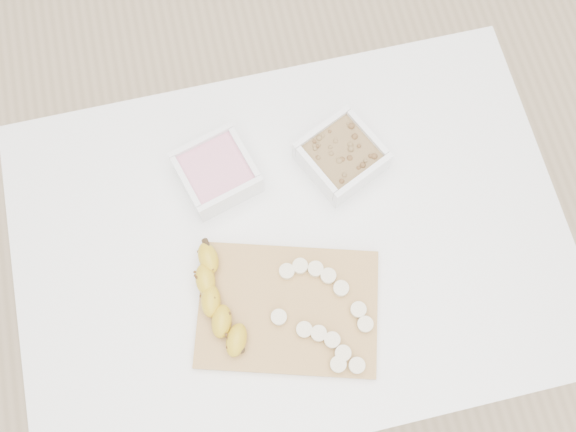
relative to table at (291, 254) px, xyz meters
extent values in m
plane|color=#C6AD89|center=(0.00, 0.00, -0.65)|extent=(3.50, 3.50, 0.00)
cube|color=white|center=(0.00, 0.00, 0.08)|extent=(1.00, 0.70, 0.04)
cylinder|color=white|center=(0.44, -0.29, -0.30)|extent=(0.05, 0.05, 0.71)
cylinder|color=white|center=(-0.44, 0.29, -0.30)|extent=(0.05, 0.05, 0.71)
cylinder|color=white|center=(0.44, 0.29, -0.30)|extent=(0.05, 0.05, 0.71)
cube|color=white|center=(-0.11, 0.15, 0.13)|extent=(0.16, 0.16, 0.06)
cube|color=pink|center=(-0.11, 0.15, 0.13)|extent=(0.13, 0.13, 0.03)
cube|color=white|center=(0.12, 0.13, 0.13)|extent=(0.17, 0.17, 0.06)
cube|color=olive|center=(0.12, 0.13, 0.13)|extent=(0.15, 0.15, 0.03)
cube|color=tan|center=(-0.03, -0.12, 0.10)|extent=(0.36, 0.30, 0.01)
cylinder|color=beige|center=(-0.02, -0.06, 0.12)|extent=(0.03, 0.03, 0.01)
cylinder|color=beige|center=(0.00, -0.05, 0.12)|extent=(0.03, 0.03, 0.01)
cylinder|color=beige|center=(0.03, -0.06, 0.12)|extent=(0.03, 0.03, 0.01)
cylinder|color=beige|center=(0.05, -0.08, 0.12)|extent=(0.03, 0.03, 0.01)
cylinder|color=beige|center=(0.06, -0.11, 0.12)|extent=(0.03, 0.03, 0.01)
cylinder|color=beige|center=(0.08, -0.15, 0.12)|extent=(0.03, 0.03, 0.01)
cylinder|color=beige|center=(0.09, -0.18, 0.12)|extent=(0.03, 0.03, 0.01)
cylinder|color=beige|center=(-0.05, -0.13, 0.12)|extent=(0.03, 0.03, 0.01)
cylinder|color=beige|center=(-0.02, -0.16, 0.12)|extent=(0.03, 0.03, 0.01)
cylinder|color=beige|center=(0.01, -0.17, 0.12)|extent=(0.03, 0.03, 0.01)
cylinder|color=beige|center=(0.03, -0.19, 0.12)|extent=(0.03, 0.03, 0.01)
cylinder|color=beige|center=(0.04, -0.22, 0.12)|extent=(0.03, 0.03, 0.01)
cylinder|color=beige|center=(0.06, -0.24, 0.12)|extent=(0.03, 0.03, 0.01)
cylinder|color=beige|center=(0.03, -0.23, 0.12)|extent=(0.03, 0.03, 0.01)
camera|label=1|loc=(-0.08, -0.30, 1.22)|focal=40.00mm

